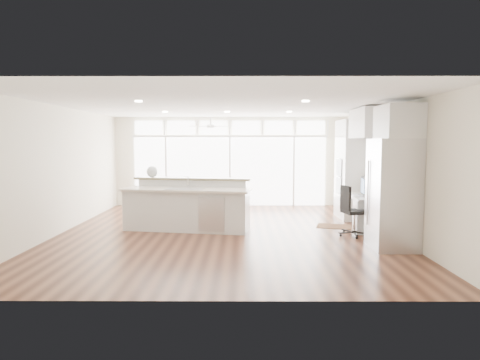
{
  "coord_description": "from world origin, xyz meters",
  "views": [
    {
      "loc": [
        0.36,
        -9.06,
        1.93
      ],
      "look_at": [
        0.32,
        0.6,
        1.08
      ],
      "focal_mm": 32.0,
      "sensor_mm": 36.0,
      "label": 1
    }
  ],
  "objects": [
    {
      "name": "recessed_lights",
      "position": [
        0.0,
        0.2,
        2.68
      ],
      "size": [
        3.4,
        3.0,
        0.02
      ],
      "primitive_type": "cube",
      "color": "white",
      "rests_on": "ceiling"
    },
    {
      "name": "fridge_cabinet",
      "position": [
        3.17,
        -1.35,
        2.3
      ],
      "size": [
        0.64,
        0.9,
        0.6
      ],
      "primitive_type": "cube",
      "color": "silver",
      "rests_on": "wall_right"
    },
    {
      "name": "floor",
      "position": [
        0.0,
        0.0,
        -0.01
      ],
      "size": [
        7.0,
        8.0,
        0.02
      ],
      "primitive_type": "cube",
      "color": "#3C1D12",
      "rests_on": "ground"
    },
    {
      "name": "transom_row",
      "position": [
        0.0,
        3.94,
        2.38
      ],
      "size": [
        5.9,
        0.06,
        0.4
      ],
      "primitive_type": "cube",
      "color": "white",
      "rests_on": "wall_back"
    },
    {
      "name": "potted_plant",
      "position": [
        3.17,
        1.8,
        2.62
      ],
      "size": [
        0.28,
        0.31,
        0.24
      ],
      "primitive_type": "imported",
      "rotation": [
        0.0,
        0.0,
        -0.02
      ],
      "color": "#2D5524",
      "rests_on": "oven_cabinet"
    },
    {
      "name": "desk_window",
      "position": [
        3.46,
        0.3,
        1.55
      ],
      "size": [
        0.04,
        0.85,
        0.85
      ],
      "primitive_type": "cube",
      "color": "silver",
      "rests_on": "wall_right"
    },
    {
      "name": "desk_nook",
      "position": [
        3.13,
        0.3,
        0.38
      ],
      "size": [
        0.72,
        1.3,
        0.76
      ],
      "primitive_type": "cube",
      "color": "silver",
      "rests_on": "floor"
    },
    {
      "name": "wall_right",
      "position": [
        3.5,
        0.0,
        1.35
      ],
      "size": [
        0.04,
        8.0,
        2.7
      ],
      "primitive_type": "cube",
      "color": "silver",
      "rests_on": "floor"
    },
    {
      "name": "fishbowl",
      "position": [
        -1.72,
        0.82,
        1.26
      ],
      "size": [
        0.3,
        0.3,
        0.26
      ],
      "primitive_type": "sphere",
      "rotation": [
        0.0,
        0.0,
        -0.17
      ],
      "color": "silver",
      "rests_on": "kitchen_island"
    },
    {
      "name": "framed_photos",
      "position": [
        3.46,
        0.92,
        1.4
      ],
      "size": [
        0.06,
        0.22,
        0.8
      ],
      "primitive_type": "cube",
      "color": "black",
      "rests_on": "wall_right"
    },
    {
      "name": "upper_cabinets",
      "position": [
        3.17,
        0.3,
        2.35
      ],
      "size": [
        0.64,
        1.3,
        0.64
      ],
      "primitive_type": "cube",
      "color": "silver",
      "rests_on": "wall_right"
    },
    {
      "name": "monitor",
      "position": [
        3.05,
        0.3,
        0.98
      ],
      "size": [
        0.15,
        0.53,
        0.44
      ],
      "primitive_type": "cube",
      "rotation": [
        0.0,
        0.0,
        -0.13
      ],
      "color": "black",
      "rests_on": "desk_nook"
    },
    {
      "name": "rug",
      "position": [
        2.51,
        0.67,
        0.01
      ],
      "size": [
        0.92,
        0.77,
        0.01
      ],
      "primitive_type": "cube",
      "rotation": [
        0.0,
        0.0,
        -0.27
      ],
      "color": "#392012",
      "rests_on": "floor"
    },
    {
      "name": "ceiling",
      "position": [
        0.0,
        0.0,
        2.7
      ],
      "size": [
        7.0,
        8.0,
        0.02
      ],
      "primitive_type": "cube",
      "color": "white",
      "rests_on": "wall_back"
    },
    {
      "name": "ceiling_fan",
      "position": [
        -0.5,
        2.8,
        2.48
      ],
      "size": [
        1.16,
        1.16,
        0.32
      ],
      "primitive_type": "cube",
      "color": "silver",
      "rests_on": "ceiling"
    },
    {
      "name": "wall_left",
      "position": [
        -3.5,
        0.0,
        1.35
      ],
      "size": [
        0.04,
        8.0,
        2.7
      ],
      "primitive_type": "cube",
      "color": "silver",
      "rests_on": "floor"
    },
    {
      "name": "wall_front",
      "position": [
        0.0,
        -4.0,
        1.35
      ],
      "size": [
        7.0,
        0.04,
        2.7
      ],
      "primitive_type": "cube",
      "color": "silver",
      "rests_on": "floor"
    },
    {
      "name": "office_chair",
      "position": [
        2.69,
        -0.32,
        0.52
      ],
      "size": [
        0.64,
        0.61,
        1.04
      ],
      "primitive_type": "cube",
      "rotation": [
        0.0,
        0.0,
        0.23
      ],
      "color": "black",
      "rests_on": "floor"
    },
    {
      "name": "glass_wall",
      "position": [
        0.0,
        3.94,
        1.05
      ],
      "size": [
        5.8,
        0.06,
        2.08
      ],
      "primitive_type": "cube",
      "color": "white",
      "rests_on": "wall_back"
    },
    {
      "name": "kitchen_island",
      "position": [
        -0.85,
        0.27,
        0.56
      ],
      "size": [
        2.98,
        1.53,
        1.13
      ],
      "primitive_type": "cube",
      "rotation": [
        0.0,
        0.0,
        -0.17
      ],
      "color": "silver",
      "rests_on": "floor"
    },
    {
      "name": "wall_back",
      "position": [
        0.0,
        4.0,
        1.35
      ],
      "size": [
        7.0,
        0.04,
        2.7
      ],
      "primitive_type": "cube",
      "color": "silver",
      "rests_on": "floor"
    },
    {
      "name": "refrigerator",
      "position": [
        3.11,
        -1.35,
        1.0
      ],
      "size": [
        0.76,
        0.9,
        2.0
      ],
      "primitive_type": "cube",
      "color": "silver",
      "rests_on": "floor"
    },
    {
      "name": "oven_cabinet",
      "position": [
        3.17,
        1.8,
        1.25
      ],
      "size": [
        0.64,
        1.2,
        2.5
      ],
      "primitive_type": "cube",
      "color": "silver",
      "rests_on": "floor"
    },
    {
      "name": "keyboard",
      "position": [
        2.88,
        0.3,
        0.77
      ],
      "size": [
        0.13,
        0.31,
        0.02
      ],
      "primitive_type": "cube",
      "rotation": [
        0.0,
        0.0,
        -0.05
      ],
      "color": "white",
      "rests_on": "desk_nook"
    }
  ]
}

